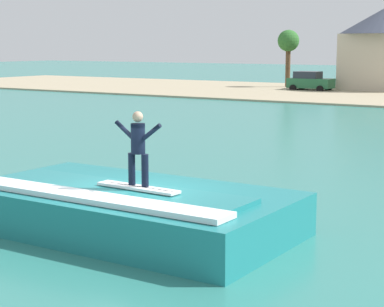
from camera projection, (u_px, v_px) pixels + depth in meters
The scene contains 6 objects.
ground_plane at pixel (135, 235), 15.81m from camera, with size 260.00×260.00×0.00m, color #2E7A71.
wave_crest at pixel (128, 209), 16.05m from camera, with size 7.61×4.15×1.12m.
surfboard at pixel (138, 188), 15.45m from camera, with size 2.14×0.45×0.06m.
surfer at pixel (138, 145), 15.37m from camera, with size 1.27×0.32×1.68m.
car_near_shore at pixel (310, 81), 64.54m from camera, with size 4.14×2.25×1.86m.
tree_tall_bare at pixel (288, 43), 68.69m from camera, with size 2.15×2.15×5.80m.
Camera 1 is at (9.42, -12.16, 4.31)m, focal length 64.57 mm.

